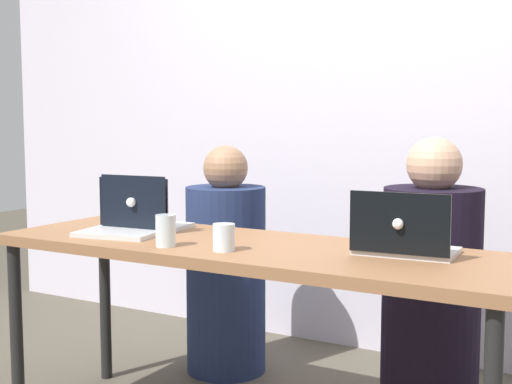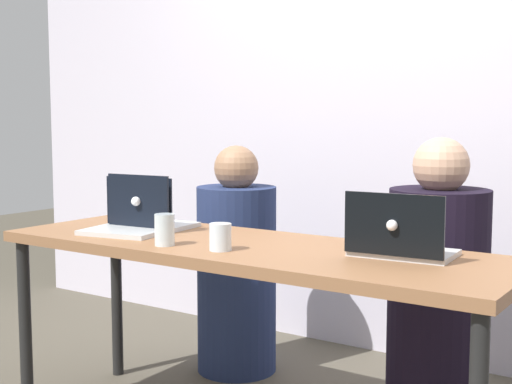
# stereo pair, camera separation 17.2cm
# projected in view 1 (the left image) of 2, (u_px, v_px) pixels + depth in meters

# --- Properties ---
(back_wall) EXTENTS (4.99, 0.10, 2.43)m
(back_wall) POSITION_uv_depth(u_px,v_px,m) (378.00, 113.00, 3.58)
(back_wall) COLOR silver
(back_wall) RESTS_ON ground
(desk) EXTENTS (1.92, 0.61, 0.74)m
(desk) POSITION_uv_depth(u_px,v_px,m) (247.00, 263.00, 2.54)
(desk) COLOR #8B5E3C
(desk) RESTS_ON ground
(person_on_left) EXTENTS (0.43, 0.43, 1.06)m
(person_on_left) POSITION_uv_depth(u_px,v_px,m) (226.00, 272.00, 3.33)
(person_on_left) COLOR navy
(person_on_left) RESTS_ON ground
(person_on_right) EXTENTS (0.44, 0.44, 1.12)m
(person_on_right) POSITION_uv_depth(u_px,v_px,m) (431.00, 293.00, 2.84)
(person_on_right) COLOR black
(person_on_right) RESTS_ON ground
(laptop_back_right) EXTENTS (0.34, 0.26, 0.21)m
(laptop_back_right) POSITION_uv_depth(u_px,v_px,m) (404.00, 241.00, 2.31)
(laptop_back_right) COLOR silver
(laptop_back_right) RESTS_ON desk
(laptop_front_left) EXTENTS (0.33, 0.27, 0.21)m
(laptop_front_left) POSITION_uv_depth(u_px,v_px,m) (124.00, 222.00, 2.74)
(laptop_front_left) COLOR silver
(laptop_front_left) RESTS_ON desk
(laptop_back_left) EXTENTS (0.31, 0.27, 0.22)m
(laptop_back_left) POSITION_uv_depth(u_px,v_px,m) (144.00, 218.00, 2.84)
(laptop_back_left) COLOR silver
(laptop_back_left) RESTS_ON desk
(water_glass_center) EXTENTS (0.08, 0.08, 0.09)m
(water_glass_center) POSITION_uv_depth(u_px,v_px,m) (223.00, 239.00, 2.39)
(water_glass_center) COLOR silver
(water_glass_center) RESTS_ON desk
(water_glass_left) EXTENTS (0.07, 0.07, 0.11)m
(water_glass_left) POSITION_uv_depth(u_px,v_px,m) (166.00, 233.00, 2.47)
(water_glass_left) COLOR silver
(water_glass_left) RESTS_ON desk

